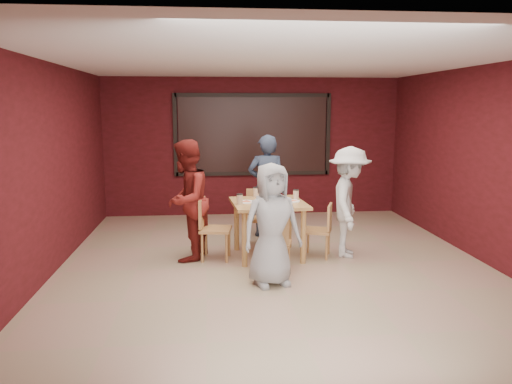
{
  "coord_description": "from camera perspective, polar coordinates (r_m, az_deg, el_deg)",
  "views": [
    {
      "loc": [
        -0.92,
        -6.68,
        2.2
      ],
      "look_at": [
        -0.23,
        0.46,
        0.98
      ],
      "focal_mm": 35.0,
      "sensor_mm": 36.0,
      "label": 1
    }
  ],
  "objects": [
    {
      "name": "diner_right",
      "position": [
        7.49,
        10.6,
        -1.14
      ],
      "size": [
        0.89,
        1.19,
        1.64
      ],
      "primitive_type": "imported",
      "rotation": [
        0.0,
        0.0,
        1.27
      ],
      "color": "silver",
      "rests_on": "floor"
    },
    {
      "name": "dining_table",
      "position": [
        7.35,
        1.43,
        -1.95
      ],
      "size": [
        1.13,
        1.13,
        0.98
      ],
      "color": "tan",
      "rests_on": "floor"
    },
    {
      "name": "window_blinds",
      "position": [
        10.19,
        -0.36,
        6.56
      ],
      "size": [
        3.0,
        0.02,
        1.5
      ],
      "primitive_type": "cube",
      "color": "black"
    },
    {
      "name": "diner_front",
      "position": [
        6.18,
        1.81,
        -3.75
      ],
      "size": [
        0.85,
        0.66,
        1.54
      ],
      "primitive_type": "imported",
      "rotation": [
        0.0,
        0.0,
        0.26
      ],
      "color": "#9B9B9B",
      "rests_on": "floor"
    },
    {
      "name": "diner_back",
      "position": [
        8.52,
        1.21,
        0.7
      ],
      "size": [
        0.66,
        0.45,
        1.75
      ],
      "primitive_type": "imported",
      "rotation": [
        0.0,
        0.0,
        3.09
      ],
      "color": "#2A364B",
      "rests_on": "floor"
    },
    {
      "name": "chair_left",
      "position": [
        7.3,
        -5.23,
        -3.78
      ],
      "size": [
        0.49,
        0.49,
        0.9
      ],
      "color": "#BB7948",
      "rests_on": "floor"
    },
    {
      "name": "floor",
      "position": [
        7.09,
        2.19,
        -8.42
      ],
      "size": [
        7.0,
        7.0,
        0.0
      ],
      "primitive_type": "plane",
      "color": "tan",
      "rests_on": "ground"
    },
    {
      "name": "diner_left",
      "position": [
        7.26,
        -7.96,
        -0.96
      ],
      "size": [
        0.89,
        1.01,
        1.75
      ],
      "primitive_type": "imported",
      "rotation": [
        0.0,
        0.0,
        -1.88
      ],
      "color": "maroon",
      "rests_on": "floor"
    },
    {
      "name": "chair_right",
      "position": [
        7.45,
        7.57,
        -4.02
      ],
      "size": [
        0.49,
        0.49,
        0.8
      ],
      "color": "#BB7948",
      "rests_on": "floor"
    },
    {
      "name": "chair_front",
      "position": [
        6.7,
        2.29,
        -5.57
      ],
      "size": [
        0.47,
        0.47,
        0.78
      ],
      "color": "#BB7948",
      "rests_on": "floor"
    },
    {
      "name": "chair_back",
      "position": [
        8.05,
        0.42,
        -2.5
      ],
      "size": [
        0.47,
        0.47,
        0.9
      ],
      "color": "#BB7948",
      "rests_on": "floor"
    }
  ]
}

